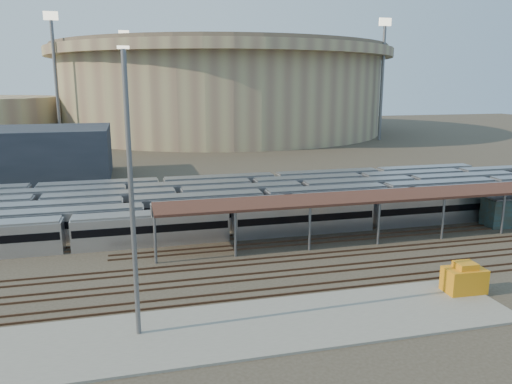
{
  "coord_description": "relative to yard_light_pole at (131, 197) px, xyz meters",
  "views": [
    {
      "loc": [
        -10.04,
        -49.55,
        18.72
      ],
      "look_at": [
        5.62,
        12.0,
        4.68
      ],
      "focal_mm": 35.0,
      "sensor_mm": 36.0,
      "label": 1
    }
  ],
  "objects": [
    {
      "name": "ground",
      "position": [
        10.13,
        14.02,
        -10.72
      ],
      "size": [
        420.0,
        420.0,
        0.0
      ],
      "primitive_type": "plane",
      "color": "#383026",
      "rests_on": "ground"
    },
    {
      "name": "apron",
      "position": [
        5.13,
        -0.98,
        -10.62
      ],
      "size": [
        50.0,
        9.0,
        0.2
      ],
      "primitive_type": "cube",
      "color": "gray",
      "rests_on": "ground"
    },
    {
      "name": "subway_trains",
      "position": [
        10.11,
        32.52,
        -8.92
      ],
      "size": [
        128.65,
        23.9,
        3.6
      ],
      "color": "silver",
      "rests_on": "ground"
    },
    {
      "name": "inspection_shed",
      "position": [
        32.13,
        18.02,
        -5.74
      ],
      "size": [
        60.3,
        6.0,
        5.3
      ],
      "color": "slate",
      "rests_on": "ground"
    },
    {
      "name": "empty_tracks",
      "position": [
        10.13,
        9.02,
        -10.63
      ],
      "size": [
        170.0,
        9.62,
        0.18
      ],
      "color": "#4C3323",
      "rests_on": "ground"
    },
    {
      "name": "stadium",
      "position": [
        35.13,
        154.02,
        5.75
      ],
      "size": [
        124.0,
        124.0,
        32.5
      ],
      "color": "#998E68",
      "rests_on": "ground"
    },
    {
      "name": "floodlight_0",
      "position": [
        -19.87,
        124.02,
        9.93
      ],
      "size": [
        4.0,
        1.0,
        38.4
      ],
      "color": "slate",
      "rests_on": "ground"
    },
    {
      "name": "floodlight_2",
      "position": [
        80.13,
        114.02,
        9.93
      ],
      "size": [
        4.0,
        1.0,
        38.4
      ],
      "color": "slate",
      "rests_on": "ground"
    },
    {
      "name": "floodlight_3",
      "position": [
        0.13,
        174.02,
        9.93
      ],
      "size": [
        4.0,
        1.0,
        38.4
      ],
      "color": "slate",
      "rests_on": "ground"
    },
    {
      "name": "yard_light_pole",
      "position": [
        0.0,
        0.0,
        0.0
      ],
      "size": [
        0.8,
        0.36,
        20.88
      ],
      "color": "slate",
      "rests_on": "apron"
    },
    {
      "name": "yellow_equipment",
      "position": [
        28.63,
        0.63,
        -9.42
      ],
      "size": [
        3.62,
        2.34,
        2.21
      ],
      "primitive_type": "cube",
      "rotation": [
        0.0,
        0.0,
        -0.04
      ],
      "color": "orange",
      "rests_on": "apron"
    }
  ]
}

